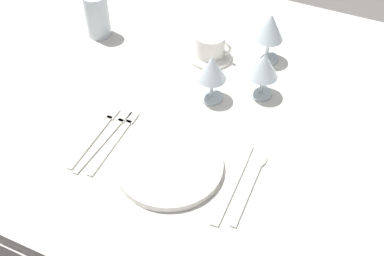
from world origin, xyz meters
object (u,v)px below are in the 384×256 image
(coffee_cup_left, at_px, (211,45))
(wine_glass_far, at_px, (264,67))
(wine_glass_right, at_px, (270,29))
(drink_tumbler, at_px, (98,18))
(fork_inner, at_px, (106,138))
(wine_glass_left, at_px, (211,70))
(dinner_knife, at_px, (233,185))
(fork_outer, at_px, (116,139))
(fork_salad, at_px, (97,134))
(spoon_soup, at_px, (253,179))
(dinner_plate, at_px, (170,166))

(coffee_cup_left, relative_size, wine_glass_far, 0.82)
(wine_glass_right, relative_size, drink_tumbler, 1.13)
(fork_inner, xyz_separation_m, wine_glass_left, (0.17, 0.24, 0.09))
(dinner_knife, relative_size, wine_glass_right, 1.63)
(fork_outer, xyz_separation_m, wine_glass_far, (0.26, 0.30, 0.09))
(dinner_knife, bearing_deg, coffee_cup_left, 119.32)
(fork_inner, bearing_deg, wine_glass_right, 61.36)
(fork_inner, relative_size, drink_tumbler, 1.73)
(fork_inner, relative_size, wine_glass_right, 1.53)
(fork_salad, height_order, dinner_knife, same)
(spoon_soup, height_order, wine_glass_far, wine_glass_far)
(coffee_cup_left, xyz_separation_m, wine_glass_far, (0.18, -0.09, 0.05))
(fork_outer, bearing_deg, fork_salad, -174.56)
(wine_glass_far, bearing_deg, wine_glass_right, 103.12)
(fork_outer, relative_size, dinner_knife, 0.92)
(fork_outer, bearing_deg, drink_tumbler, 127.08)
(wine_glass_right, bearing_deg, dinner_knife, -80.20)
(dinner_plate, distance_m, fork_salad, 0.21)
(fork_inner, xyz_separation_m, dinner_knife, (0.33, -0.01, 0.00))
(wine_glass_right, bearing_deg, fork_salad, -121.23)
(dinner_plate, relative_size, drink_tumbler, 1.86)
(drink_tumbler, bearing_deg, fork_inner, -56.04)
(dinner_knife, xyz_separation_m, drink_tumbler, (-0.57, 0.37, 0.05))
(dinner_knife, height_order, wine_glass_left, wine_glass_left)
(coffee_cup_left, relative_size, wine_glass_right, 0.72)
(fork_inner, bearing_deg, fork_outer, 13.83)
(wine_glass_left, distance_m, drink_tumbler, 0.43)
(coffee_cup_left, height_order, drink_tumbler, drink_tumbler)
(fork_outer, relative_size, drink_tumbler, 1.70)
(drink_tumbler, bearing_deg, wine_glass_right, 10.69)
(fork_inner, relative_size, fork_salad, 1.04)
(fork_inner, bearing_deg, coffee_cup_left, 75.68)
(fork_outer, bearing_deg, wine_glass_right, 63.55)
(fork_inner, bearing_deg, dinner_knife, -0.91)
(dinner_knife, relative_size, spoon_soup, 1.11)
(fork_inner, relative_size, coffee_cup_left, 2.14)
(fork_inner, relative_size, wine_glass_far, 1.75)
(wine_glass_right, xyz_separation_m, drink_tumbler, (-0.49, -0.09, -0.05))
(wine_glass_left, height_order, wine_glass_right, wine_glass_right)
(fork_salad, height_order, wine_glass_far, wine_glass_far)
(wine_glass_far, height_order, drink_tumbler, drink_tumbler)
(fork_inner, distance_m, coffee_cup_left, 0.41)
(fork_salad, bearing_deg, dinner_plate, -5.60)
(wine_glass_left, height_order, wine_glass_far, wine_glass_left)
(wine_glass_far, bearing_deg, coffee_cup_left, 153.57)
(dinner_plate, bearing_deg, wine_glass_far, 72.67)
(wine_glass_left, bearing_deg, fork_salad, -129.54)
(dinner_knife, height_order, drink_tumbler, drink_tumbler)
(fork_salad, xyz_separation_m, spoon_soup, (0.39, 0.03, 0.00))
(drink_tumbler, bearing_deg, coffee_cup_left, 5.92)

